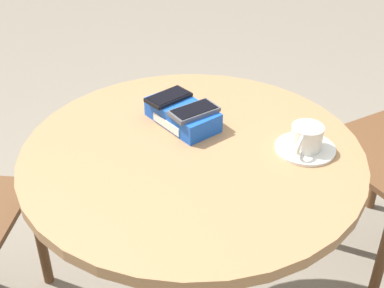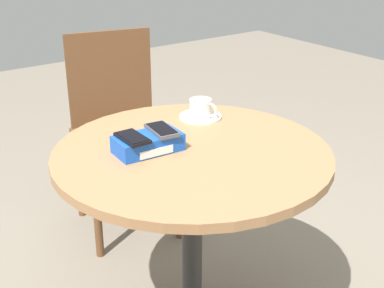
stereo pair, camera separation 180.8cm
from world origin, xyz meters
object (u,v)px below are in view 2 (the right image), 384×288
(saucer, at_px, (200,117))
(chair_near_window, at_px, (120,129))
(phone_box, at_px, (148,143))
(coffee_cup, at_px, (201,107))
(phone_gray, at_px, (162,130))
(phone_black, at_px, (132,138))
(round_table, at_px, (192,191))

(saucer, distance_m, chair_near_window, 0.69)
(phone_box, xyz_separation_m, coffee_cup, (0.31, 0.14, 0.01))
(phone_box, bearing_deg, phone_gray, -3.07)
(phone_black, xyz_separation_m, phone_gray, (0.11, -0.00, 0.00))
(saucer, bearing_deg, phone_gray, -150.71)
(chair_near_window, bearing_deg, phone_box, -111.97)
(round_table, bearing_deg, coffee_cup, 47.58)
(phone_black, distance_m, phone_gray, 0.11)
(coffee_cup, relative_size, chair_near_window, 0.12)
(phone_box, relative_size, phone_gray, 1.58)
(phone_black, height_order, phone_gray, phone_gray)
(saucer, relative_size, chair_near_window, 0.17)
(saucer, xyz_separation_m, chair_near_window, (0.01, 0.64, -0.26))
(round_table, relative_size, phone_black, 7.11)
(phone_gray, relative_size, saucer, 0.88)
(phone_black, bearing_deg, phone_gray, -0.45)
(round_table, xyz_separation_m, saucer, (0.19, 0.22, 0.15))
(coffee_cup, bearing_deg, phone_box, -155.62)
(saucer, height_order, chair_near_window, chair_near_window)
(phone_box, distance_m, phone_gray, 0.06)
(coffee_cup, bearing_deg, chair_near_window, 89.59)
(phone_box, bearing_deg, phone_black, -178.08)
(chair_near_window, bearing_deg, round_table, -103.10)
(phone_gray, distance_m, chair_near_window, 0.89)
(saucer, bearing_deg, chair_near_window, 89.52)
(round_table, bearing_deg, saucer, 48.01)
(round_table, relative_size, coffee_cup, 8.10)
(round_table, height_order, phone_gray, phone_gray)
(phone_black, xyz_separation_m, coffee_cup, (0.37, 0.14, -0.02))
(phone_gray, bearing_deg, saucer, 29.29)
(coffee_cup, bearing_deg, phone_gray, -151.18)
(phone_black, distance_m, chair_near_window, 0.93)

